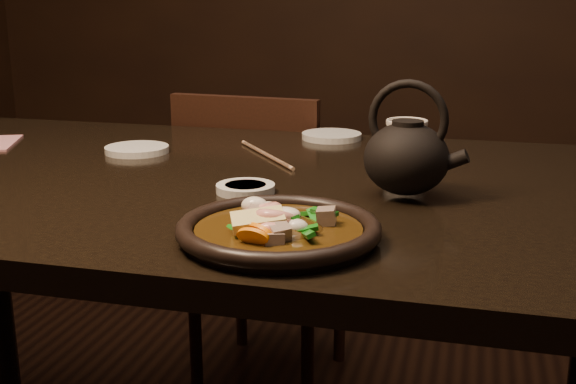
% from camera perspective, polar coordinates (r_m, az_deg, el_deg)
% --- Properties ---
extents(table, '(1.60, 0.90, 0.75)m').
position_cam_1_polar(table, '(1.28, -7.05, -1.99)').
color(table, black).
rests_on(table, floor).
extents(chair, '(0.42, 0.42, 0.82)m').
position_cam_1_polar(chair, '(1.90, -2.08, -3.34)').
color(chair, black).
rests_on(chair, floor).
extents(plate, '(0.26, 0.26, 0.03)m').
position_cam_1_polar(plate, '(0.91, -0.75, -3.07)').
color(plate, black).
rests_on(plate, table).
extents(stirfry, '(0.14, 0.15, 0.05)m').
position_cam_1_polar(stirfry, '(0.91, -1.09, -2.72)').
color(stirfry, '#311F09').
rests_on(stirfry, plate).
extents(soy_dish, '(0.09, 0.09, 0.01)m').
position_cam_1_polar(soy_dish, '(1.14, -3.38, 0.29)').
color(soy_dish, silver).
rests_on(soy_dish, table).
extents(saucer_left, '(0.13, 0.13, 0.01)m').
position_cam_1_polar(saucer_left, '(1.47, -11.85, 3.32)').
color(saucer_left, silver).
rests_on(saucer_left, table).
extents(saucer_right, '(0.13, 0.13, 0.01)m').
position_cam_1_polar(saucer_right, '(1.58, 3.46, 4.45)').
color(saucer_right, silver).
rests_on(saucer_right, table).
extents(tea_cup, '(0.09, 0.09, 0.08)m').
position_cam_1_polar(tea_cup, '(1.40, 9.34, 4.27)').
color(tea_cup, beige).
rests_on(tea_cup, table).
extents(chopsticks, '(0.17, 0.22, 0.01)m').
position_cam_1_polar(chopsticks, '(1.40, -1.74, 2.98)').
color(chopsticks, tan).
rests_on(chopsticks, table).
extents(teapot, '(0.16, 0.13, 0.18)m').
position_cam_1_polar(teapot, '(1.12, 9.39, 2.93)').
color(teapot, black).
rests_on(teapot, table).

